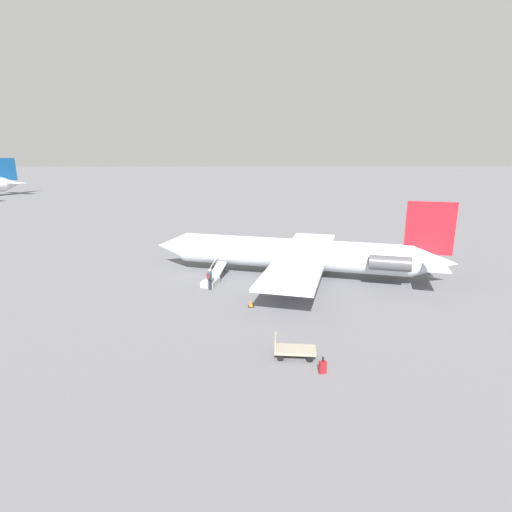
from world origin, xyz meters
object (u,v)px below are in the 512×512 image
(luggage_cart, at_px, (293,349))
(boarding_stairs, at_px, (212,279))
(suitcase, at_px, (323,367))
(passenger, at_px, (210,278))
(airplane_main, at_px, (302,254))

(luggage_cart, bearing_deg, boarding_stairs, -60.82)
(boarding_stairs, distance_m, suitcase, 15.70)
(luggage_cart, bearing_deg, passenger, -57.90)
(boarding_stairs, xyz_separation_m, passenger, (0.07, 1.49, 0.63))
(passenger, relative_size, luggage_cart, 0.75)
(airplane_main, xyz_separation_m, luggage_cart, (2.63, 14.34, -1.63))
(boarding_stairs, distance_m, luggage_cart, 13.68)
(boarding_stairs, bearing_deg, luggage_cart, -140.87)
(boarding_stairs, relative_size, suitcase, 4.70)
(luggage_cart, bearing_deg, airplane_main, -93.25)
(suitcase, bearing_deg, luggage_cart, -52.03)
(passenger, xyz_separation_m, suitcase, (-6.49, 12.83, -0.67))
(airplane_main, relative_size, passenger, 14.99)
(passenger, height_order, luggage_cart, passenger)
(boarding_stairs, bearing_deg, passenger, -165.71)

